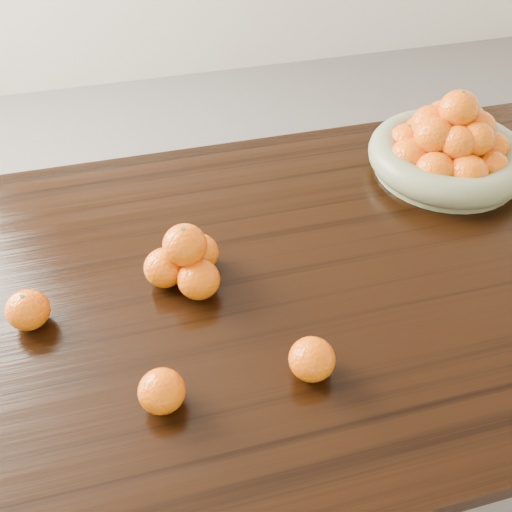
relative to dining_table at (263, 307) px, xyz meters
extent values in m
plane|color=#545250|center=(0.00, 0.00, -0.66)|extent=(5.00, 5.00, 0.00)
cube|color=black|center=(0.00, 0.00, 0.07)|extent=(2.00, 1.00, 0.04)
cube|color=black|center=(0.93, 0.43, -0.31)|extent=(0.08, 0.08, 0.71)
cylinder|color=gray|center=(0.52, 0.24, 0.10)|extent=(0.34, 0.34, 0.02)
torus|color=gray|center=(0.52, 0.24, 0.13)|extent=(0.38, 0.38, 0.07)
ellipsoid|color=#D96206|center=(0.62, 0.29, 0.15)|extent=(0.09, 0.09, 0.09)
ellipsoid|color=#D96206|center=(0.57, 0.33, 0.15)|extent=(0.09, 0.09, 0.08)
ellipsoid|color=#D96206|center=(0.50, 0.34, 0.15)|extent=(0.09, 0.09, 0.08)
ellipsoid|color=#D96206|center=(0.44, 0.30, 0.15)|extent=(0.09, 0.09, 0.08)
ellipsoid|color=#D96206|center=(0.41, 0.23, 0.15)|extent=(0.09, 0.09, 0.09)
ellipsoid|color=#D96206|center=(0.45, 0.17, 0.15)|extent=(0.09, 0.09, 0.09)
ellipsoid|color=#D96206|center=(0.51, 0.14, 0.15)|extent=(0.09, 0.09, 0.09)
ellipsoid|color=#D96206|center=(0.58, 0.16, 0.14)|extent=(0.08, 0.08, 0.08)
ellipsoid|color=#D96206|center=(0.62, 0.22, 0.15)|extent=(0.09, 0.09, 0.08)
ellipsoid|color=#D96206|center=(0.53, 0.24, 0.15)|extent=(0.09, 0.09, 0.08)
ellipsoid|color=#D96206|center=(0.57, 0.28, 0.20)|extent=(0.09, 0.09, 0.09)
ellipsoid|color=#D96206|center=(0.52, 0.30, 0.20)|extent=(0.09, 0.09, 0.08)
ellipsoid|color=#D96206|center=(0.48, 0.28, 0.20)|extent=(0.09, 0.09, 0.08)
ellipsoid|color=#D96206|center=(0.46, 0.23, 0.20)|extent=(0.09, 0.09, 0.08)
ellipsoid|color=#D96206|center=(0.50, 0.19, 0.20)|extent=(0.08, 0.08, 0.08)
ellipsoid|color=#D96206|center=(0.55, 0.19, 0.21)|extent=(0.08, 0.08, 0.08)
ellipsoid|color=#D96206|center=(0.57, 0.23, 0.20)|extent=(0.09, 0.09, 0.08)
ellipsoid|color=#D96206|center=(0.52, 0.25, 0.25)|extent=(0.09, 0.09, 0.08)
ellipsoid|color=#D96206|center=(-0.13, -0.01, 0.13)|extent=(0.08, 0.08, 0.08)
ellipsoid|color=#D96206|center=(-0.12, 0.06, 0.13)|extent=(0.08, 0.08, 0.08)
ellipsoid|color=#D96206|center=(-0.19, 0.04, 0.13)|extent=(0.08, 0.08, 0.08)
ellipsoid|color=#D96206|center=(-0.14, 0.03, 0.18)|extent=(0.08, 0.08, 0.08)
ellipsoid|color=#D96206|center=(-0.44, -0.01, 0.13)|extent=(0.08, 0.08, 0.07)
ellipsoid|color=#D96206|center=(-0.23, -0.24, 0.12)|extent=(0.08, 0.08, 0.07)
ellipsoid|color=#D96206|center=(0.02, -0.24, 0.13)|extent=(0.08, 0.08, 0.07)
camera|label=1|loc=(-0.22, -0.76, 0.89)|focal=40.00mm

